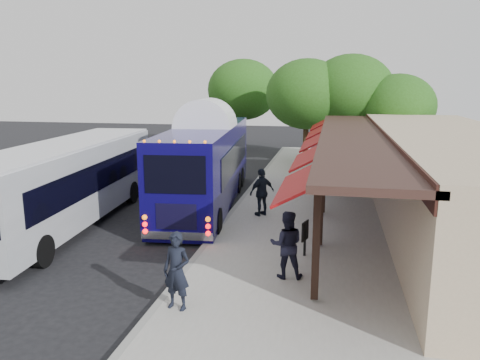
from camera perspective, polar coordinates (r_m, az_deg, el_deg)
The scene contains 15 objects.
ground at distance 16.28m, azimuth -3.90°, elevation -7.70°, with size 90.00×90.00×0.00m, color black.
sidewalk at distance 19.57m, azimuth 13.60°, elevation -4.42°, with size 10.00×40.00×0.15m, color #9E9B93.
curb at distance 19.95m, azimuth -0.77°, elevation -3.76°, with size 0.20×40.00×0.16m, color gray.
station_shelter at distance 19.62m, azimuth 23.76°, elevation 0.27°, with size 8.15×20.00×3.60m.
coach_bus at distance 21.04m, azimuth -4.10°, elevation 2.46°, with size 3.55×11.96×3.77m.
city_bus at distance 19.03m, azimuth -20.25°, elevation -0.03°, with size 3.48×12.06×3.20m.
ped_a at distance 11.26m, azimuth -7.73°, elevation -10.93°, with size 0.69×0.45×1.88m, color black.
ped_b at distance 12.93m, azimuth 5.71°, elevation -7.83°, with size 0.92×0.71×1.89m, color black.
ped_c at distance 18.79m, azimuth 2.69°, elevation -1.49°, with size 1.13×0.47×1.92m, color black.
ped_d at distance 23.63m, azimuth 9.45°, elevation 1.07°, with size 1.22×0.70×1.89m, color black.
sign_board at distance 14.60m, azimuth 7.92°, elevation -6.37°, with size 0.19×0.49×1.11m.
tree_left at distance 31.87m, azimuth 8.16°, elevation 10.31°, with size 5.48×5.48×7.01m.
tree_mid at distance 32.06m, azimuth 13.35°, elevation 10.45°, with size 5.69×5.69×7.29m.
tree_right at distance 31.15m, azimuth 18.64°, elevation 8.54°, with size 4.68×4.68×6.00m.
tree_far at distance 38.35m, azimuth 0.40°, elevation 10.95°, with size 5.71×5.71×7.31m.
Camera 1 is at (4.07, -14.80, 5.41)m, focal length 35.00 mm.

